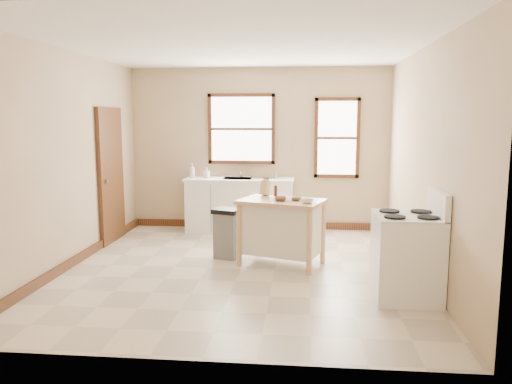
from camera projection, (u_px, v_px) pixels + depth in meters
floor at (241, 269)px, 6.45m from camera, size 5.00×5.00×0.00m
ceiling at (240, 46)px, 6.05m from camera, size 5.00×5.00×0.00m
wall_back at (259, 149)px, 8.71m from camera, size 4.50×0.04×2.80m
wall_left at (69, 160)px, 6.47m from camera, size 0.04×5.00×2.80m
wall_right at (425, 163)px, 6.04m from camera, size 0.04×5.00×2.80m
window_main at (241, 129)px, 8.67m from camera, size 1.17×0.06×1.22m
window_side at (337, 138)px, 8.54m from camera, size 0.77×0.06×1.37m
door_left at (111, 175)px, 7.79m from camera, size 0.06×0.90×2.10m
baseboard_back at (258, 225)px, 8.88m from camera, size 4.50×0.04×0.12m
baseboard_left at (76, 260)px, 6.66m from camera, size 0.04×5.00×0.12m
sink_counter at (240, 205)px, 8.58m from camera, size 1.86×0.62×0.92m
faucet at (241, 171)px, 8.68m from camera, size 0.03×0.03×0.22m
soap_bottle_a at (192, 171)px, 8.54m from camera, size 0.12×0.12×0.25m
soap_bottle_b at (207, 173)px, 8.55m from camera, size 0.10×0.10×0.18m
dish_rack at (265, 175)px, 8.47m from camera, size 0.51×0.44×0.11m
kitchen_island at (281, 232)px, 6.59m from camera, size 1.23×0.99×0.87m
knife_block at (265, 188)px, 6.87m from camera, size 0.13×0.13×0.20m
pepper_grinder at (276, 191)px, 6.80m from camera, size 0.05×0.05×0.15m
bowl_a at (281, 199)px, 6.46m from camera, size 0.20×0.20×0.05m
bowl_b at (296, 199)px, 6.47m from camera, size 0.17×0.17×0.04m
bowl_c at (307, 201)px, 6.28m from camera, size 0.17×0.17×0.05m
trash_bin at (227, 233)px, 6.92m from camera, size 0.43×0.40×0.70m
gas_stove at (407, 244)px, 5.34m from camera, size 0.73×0.74×1.18m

